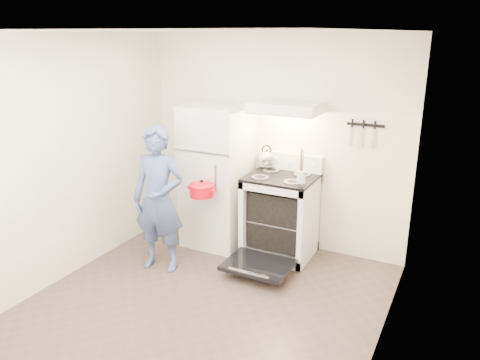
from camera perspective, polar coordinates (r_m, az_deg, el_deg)
name	(u,v)px	position (r m, az deg, el deg)	size (l,w,h in m)	color
floor	(196,311)	(4.55, -5.33, -15.67)	(3.60, 3.60, 0.00)	#4C3C35
back_wall	(274,142)	(5.55, 4.21, 4.61)	(3.20, 0.02, 2.50)	white
refrigerator	(217,176)	(5.60, -2.76, 0.51)	(0.70, 0.70, 1.70)	silver
stove_body	(280,217)	(5.42, 4.93, -4.50)	(0.76, 0.65, 0.92)	silver
cooktop	(281,178)	(5.26, 5.07, 0.30)	(0.76, 0.65, 0.03)	black
backsplash	(291,162)	(5.48, 6.22, 2.24)	(0.76, 0.07, 0.20)	silver
oven_door	(258,265)	(5.06, 2.25, -10.30)	(0.70, 0.54, 0.04)	black
oven_rack	(280,219)	(5.43, 4.93, -4.70)	(0.60, 0.52, 0.01)	gray
range_hood	(286,108)	(5.15, 5.61, 8.78)	(0.76, 0.50, 0.12)	silver
knife_strip	(366,125)	(5.17, 15.07, 6.50)	(0.40, 0.02, 0.03)	black
pizza_stone	(285,218)	(5.40, 5.49, -4.66)	(0.30, 0.30, 0.02)	brown
tea_kettle	(267,157)	(5.51, 3.26, 2.84)	(0.23, 0.19, 0.28)	silver
utensil_jar	(301,177)	(4.93, 7.46, 0.38)	(0.09, 0.09, 0.13)	silver
person	(159,199)	(5.04, -9.88, -2.35)	(0.58, 0.38, 1.59)	#364E73
dutch_oven	(202,191)	(5.13, -4.69, -1.30)	(0.34, 0.27, 0.23)	red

